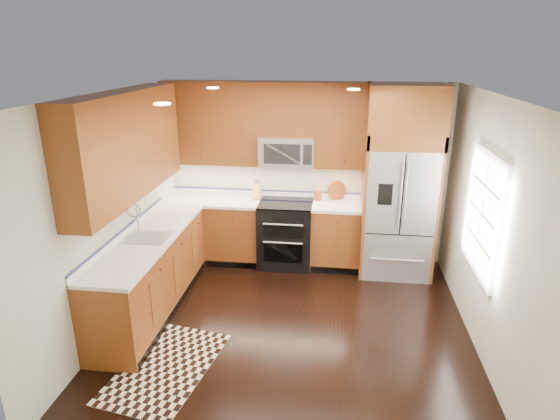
# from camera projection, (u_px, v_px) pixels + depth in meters

# --- Properties ---
(ground) EXTENTS (4.00, 4.00, 0.00)m
(ground) POSITION_uv_depth(u_px,v_px,m) (290.00, 327.00, 5.35)
(ground) COLOR black
(ground) RESTS_ON ground
(wall_back) EXTENTS (4.00, 0.02, 2.60)m
(wall_back) POSITION_uv_depth(u_px,v_px,m) (306.00, 173.00, 6.79)
(wall_back) COLOR silver
(wall_back) RESTS_ON ground
(wall_left) EXTENTS (0.02, 4.00, 2.60)m
(wall_left) POSITION_uv_depth(u_px,v_px,m) (111.00, 213.00, 5.16)
(wall_left) COLOR silver
(wall_left) RESTS_ON ground
(wall_right) EXTENTS (0.02, 4.00, 2.60)m
(wall_right) POSITION_uv_depth(u_px,v_px,m) (490.00, 230.00, 4.68)
(wall_right) COLOR silver
(wall_right) RESTS_ON ground
(window) EXTENTS (0.04, 1.10, 1.30)m
(window) POSITION_uv_depth(u_px,v_px,m) (483.00, 214.00, 4.84)
(window) COLOR white
(window) RESTS_ON ground
(base_cabinets) EXTENTS (2.85, 3.00, 0.90)m
(base_cabinets) POSITION_uv_depth(u_px,v_px,m) (205.00, 253.00, 6.19)
(base_cabinets) COLOR brown
(base_cabinets) RESTS_ON ground
(countertop) EXTENTS (2.86, 3.01, 0.04)m
(countertop) POSITION_uv_depth(u_px,v_px,m) (217.00, 218.00, 6.13)
(countertop) COLOR silver
(countertop) RESTS_ON base_cabinets
(upper_cabinets) EXTENTS (2.85, 3.00, 1.15)m
(upper_cabinets) POSITION_uv_depth(u_px,v_px,m) (209.00, 132.00, 5.84)
(upper_cabinets) COLOR brown
(upper_cabinets) RESTS_ON ground
(range) EXTENTS (0.76, 0.67, 0.95)m
(range) POSITION_uv_depth(u_px,v_px,m) (286.00, 234.00, 6.79)
(range) COLOR black
(range) RESTS_ON ground
(microwave) EXTENTS (0.76, 0.40, 0.42)m
(microwave) POSITION_uv_depth(u_px,v_px,m) (287.00, 151.00, 6.51)
(microwave) COLOR #B2B2B7
(microwave) RESTS_ON ground
(refrigerator) EXTENTS (0.98, 0.75, 2.60)m
(refrigerator) POSITION_uv_depth(u_px,v_px,m) (400.00, 183.00, 6.29)
(refrigerator) COLOR #B2B2B7
(refrigerator) RESTS_ON ground
(sink_faucet) EXTENTS (0.54, 0.44, 0.37)m
(sink_faucet) POSITION_uv_depth(u_px,v_px,m) (145.00, 232.00, 5.44)
(sink_faucet) COLOR #B2B2B7
(sink_faucet) RESTS_ON countertop
(rug) EXTENTS (1.05, 1.49, 0.01)m
(rug) POSITION_uv_depth(u_px,v_px,m) (166.00, 367.00, 4.68)
(rug) COLOR black
(rug) RESTS_ON ground
(knife_block) EXTENTS (0.12, 0.16, 0.29)m
(knife_block) POSITION_uv_depth(u_px,v_px,m) (257.00, 191.00, 6.79)
(knife_block) COLOR tan
(knife_block) RESTS_ON countertop
(utensil_crock) EXTENTS (0.13, 0.13, 0.30)m
(utensil_crock) POSITION_uv_depth(u_px,v_px,m) (318.00, 194.00, 6.72)
(utensil_crock) COLOR #A33614
(utensil_crock) RESTS_ON countertop
(cutting_board) EXTENTS (0.34, 0.34, 0.02)m
(cutting_board) POSITION_uv_depth(u_px,v_px,m) (336.00, 199.00, 6.80)
(cutting_board) COLOR brown
(cutting_board) RESTS_ON countertop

